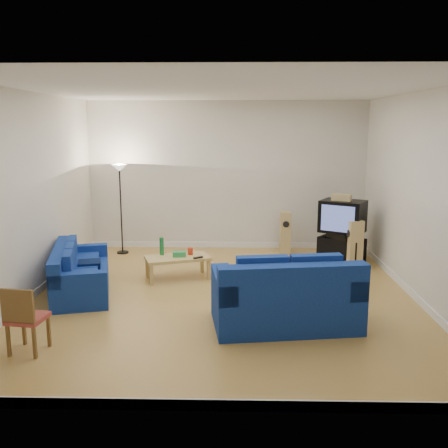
{
  "coord_description": "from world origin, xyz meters",
  "views": [
    {
      "loc": [
        0.19,
        -7.57,
        2.69
      ],
      "look_at": [
        0.0,
        0.4,
        1.1
      ],
      "focal_mm": 40.0,
      "sensor_mm": 36.0,
      "label": 1
    }
  ],
  "objects_px": {
    "coffee_table": "(178,259)",
    "tv_stand": "(341,250)",
    "sofa_three_seat": "(78,276)",
    "sofa_loveseat": "(286,301)",
    "television": "(343,216)"
  },
  "relations": [
    {
      "from": "coffee_table",
      "to": "tv_stand",
      "type": "xyz_separation_m",
      "value": [
        3.11,
        1.08,
        -0.09
      ]
    },
    {
      "from": "sofa_three_seat",
      "to": "sofa_loveseat",
      "type": "xyz_separation_m",
      "value": [
        3.24,
        -1.33,
        0.09
      ]
    },
    {
      "from": "coffee_table",
      "to": "sofa_loveseat",
      "type": "bearing_deg",
      "value": -50.95
    },
    {
      "from": "sofa_three_seat",
      "to": "television",
      "type": "xyz_separation_m",
      "value": [
        4.65,
        1.89,
        0.66
      ]
    },
    {
      "from": "coffee_table",
      "to": "television",
      "type": "xyz_separation_m",
      "value": [
        3.11,
        1.12,
        0.58
      ]
    },
    {
      "from": "sofa_three_seat",
      "to": "sofa_loveseat",
      "type": "relative_size",
      "value": 1.02
    },
    {
      "from": "coffee_table",
      "to": "tv_stand",
      "type": "distance_m",
      "value": 3.3
    },
    {
      "from": "tv_stand",
      "to": "television",
      "type": "xyz_separation_m",
      "value": [
        0.0,
        0.04,
        0.68
      ]
    },
    {
      "from": "television",
      "to": "tv_stand",
      "type": "bearing_deg",
      "value": -61.62
    },
    {
      "from": "sofa_loveseat",
      "to": "tv_stand",
      "type": "distance_m",
      "value": 3.48
    },
    {
      "from": "sofa_loveseat",
      "to": "coffee_table",
      "type": "height_order",
      "value": "sofa_loveseat"
    },
    {
      "from": "sofa_loveseat",
      "to": "television",
      "type": "relative_size",
      "value": 2.06
    },
    {
      "from": "sofa_loveseat",
      "to": "television",
      "type": "bearing_deg",
      "value": 58.62
    },
    {
      "from": "tv_stand",
      "to": "television",
      "type": "relative_size",
      "value": 0.85
    },
    {
      "from": "television",
      "to": "coffee_table",
      "type": "bearing_deg",
      "value": -130.56
    }
  ]
}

